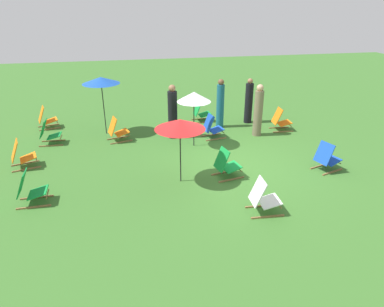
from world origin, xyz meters
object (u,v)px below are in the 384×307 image
deckchair_2 (212,128)px  umbrella_1 (180,124)px  deckchair_0 (49,133)px  person_1 (220,104)px  deckchair_5 (30,189)px  deckchair_6 (46,119)px  person_0 (258,111)px  umbrella_2 (194,97)px  deckchair_10 (280,121)px  deckchair_1 (327,158)px  deckchair_4 (263,198)px  person_3 (173,113)px  deckchair_8 (226,165)px  person_2 (249,102)px  umbrella_0 (101,80)px  deckchair_3 (201,112)px  deckchair_7 (22,155)px  deckchair_9 (117,130)px

deckchair_2 → umbrella_1: size_ratio=0.49×
deckchair_0 → person_1: (0.50, -5.97, 0.50)m
deckchair_5 → deckchair_6: bearing=4.3°
person_0 → person_1: 1.52m
deckchair_5 → deckchair_2: bearing=-59.7°
deckchair_0 → umbrella_2: (-1.09, -4.65, 1.26)m
deckchair_10 → umbrella_1: size_ratio=0.49×
deckchair_1 → person_1: bearing=8.0°
deckchair_5 → person_0: (3.19, -6.81, 0.50)m
deckchair_4 → person_3: size_ratio=0.45×
deckchair_0 → deckchair_8: same height
deckchair_2 → deckchair_5: same height
deckchair_8 → person_1: size_ratio=0.47×
deckchair_2 → person_2: size_ratio=0.49×
deckchair_6 → umbrella_0: umbrella_0 is taller
deckchair_8 → deckchair_10: bearing=-54.9°
umbrella_2 → deckchair_1: bearing=-127.2°
deckchair_0 → deckchair_4: (-5.21, -5.37, 0.00)m
deckchair_3 → person_2: (-0.51, -1.76, 0.44)m
deckchair_6 → person_2: bearing=-111.9°
deckchair_5 → umbrella_1: size_ratio=0.49×
deckchair_5 → deckchair_7: 2.18m
deckchair_7 → deckchair_10: bearing=-96.9°
umbrella_1 → deckchair_5: bearing=96.0°
deckchair_10 → umbrella_2: 3.70m
deckchair_0 → deckchair_4: bearing=-132.9°
deckchair_0 → deckchair_10: (-0.29, -8.04, 0.00)m
deckchair_8 → deckchair_7: bearing=61.4°
deckchair_0 → umbrella_1: bearing=-130.5°
deckchair_10 → person_0: 1.17m
person_2 → deckchair_5: bearing=-162.4°
deckchair_4 → person_1: 5.77m
umbrella_0 → person_0: size_ratio=1.12×
person_1 → person_3: (-0.71, 1.88, 0.01)m
umbrella_1 → deckchair_9: bearing=26.4°
deckchair_3 → deckchair_8: bearing=172.3°
deckchair_6 → deckchair_7: 3.35m
deckchair_4 → person_1: bearing=-3.4°
deckchair_8 → person_3: size_ratio=0.45×
deckchair_7 → umbrella_1: umbrella_1 is taller
deckchair_2 → deckchair_3: (1.82, -0.01, 0.00)m
deckchair_8 → person_2: size_ratio=0.49×
umbrella_1 → deckchair_1: bearing=-92.3°
deckchair_8 → umbrella_0: size_ratio=0.42×
umbrella_1 → person_0: (2.81, -3.20, -0.72)m
person_0 → person_1: bearing=58.2°
deckchair_2 → umbrella_2: bearing=116.0°
deckchair_2 → deckchair_8: bearing=162.4°
deckchair_3 → umbrella_2: umbrella_2 is taller
deckchair_6 → deckchair_9: bearing=-140.6°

